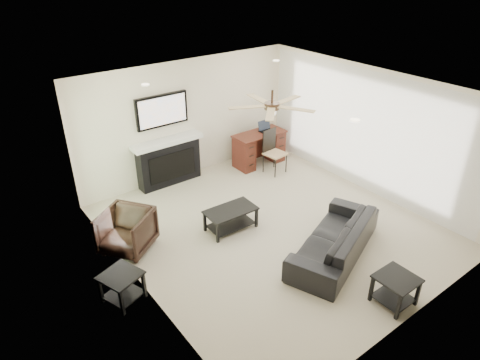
{
  "coord_description": "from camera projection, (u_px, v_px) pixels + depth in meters",
  "views": [
    {
      "loc": [
        -4.28,
        -4.72,
        4.4
      ],
      "look_at": [
        -0.52,
        0.23,
        1.05
      ],
      "focal_mm": 32.0,
      "sensor_mm": 36.0,
      "label": 1
    }
  ],
  "objects": [
    {
      "name": "room_shell",
      "position": [
        280.0,
        137.0,
        7.03
      ],
      "size": [
        5.5,
        5.54,
        2.52
      ],
      "color": "#BFB69A",
      "rests_on": "ground"
    },
    {
      "name": "sofa",
      "position": [
        335.0,
        239.0,
        6.86
      ],
      "size": [
        2.29,
        1.56,
        0.62
      ],
      "primitive_type": "imported",
      "rotation": [
        0.0,
        0.0,
        3.52
      ],
      "color": "black",
      "rests_on": "ground"
    },
    {
      "name": "armchair",
      "position": [
        127.0,
        231.0,
        6.97
      ],
      "size": [
        1.08,
        1.07,
        0.71
      ],
      "primitive_type": "imported",
      "rotation": [
        0.0,
        0.0,
        -0.95
      ],
      "color": "black",
      "rests_on": "ground"
    },
    {
      "name": "coffee_table",
      "position": [
        231.0,
        219.0,
        7.56
      ],
      "size": [
        0.92,
        0.53,
        0.4
      ],
      "primitive_type": "cube",
      "rotation": [
        0.0,
        0.0,
        -0.04
      ],
      "color": "black",
      "rests_on": "ground"
    },
    {
      "name": "end_table_near",
      "position": [
        395.0,
        290.0,
        5.95
      ],
      "size": [
        0.52,
        0.52,
        0.45
      ],
      "primitive_type": "cube",
      "rotation": [
        0.0,
        0.0,
        -0.01
      ],
      "color": "black",
      "rests_on": "ground"
    },
    {
      "name": "end_table_left",
      "position": [
        122.0,
        287.0,
        6.0
      ],
      "size": [
        0.64,
        0.64,
        0.45
      ],
      "primitive_type": "cube",
      "rotation": [
        0.0,
        0.0,
        0.34
      ],
      "color": "black",
      "rests_on": "ground"
    },
    {
      "name": "fireplace_unit",
      "position": [
        167.0,
        141.0,
        8.71
      ],
      "size": [
        1.52,
        0.34,
        1.91
      ],
      "primitive_type": "cube",
      "color": "black",
      "rests_on": "ground"
    },
    {
      "name": "desk",
      "position": [
        259.0,
        148.0,
        9.8
      ],
      "size": [
        1.22,
        0.56,
        0.76
      ],
      "primitive_type": "cube",
      "color": "#3A1A0E",
      "rests_on": "ground"
    },
    {
      "name": "desk_chair",
      "position": [
        275.0,
        152.0,
        9.37
      ],
      "size": [
        0.47,
        0.48,
        0.97
      ],
      "primitive_type": "cube",
      "rotation": [
        0.0,
        0.0,
        0.11
      ],
      "color": "black",
      "rests_on": "ground"
    },
    {
      "name": "laptop",
      "position": [
        267.0,
        127.0,
        9.66
      ],
      "size": [
        0.33,
        0.24,
        0.23
      ],
      "primitive_type": "cube",
      "color": "black",
      "rests_on": "desk"
    }
  ]
}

